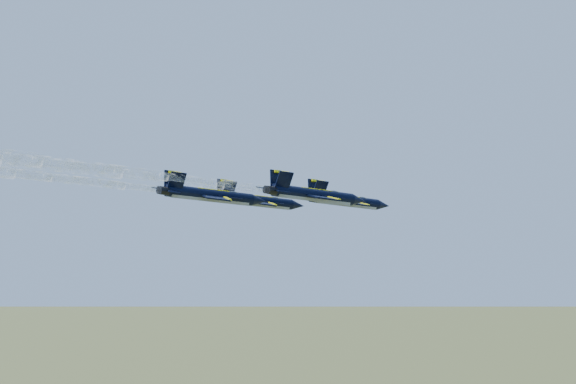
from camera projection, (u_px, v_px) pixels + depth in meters
The scene contains 5 objects.
jet_lead at pixel (347, 201), 114.95m from camera, with size 12.43×17.06×4.10m.
jet_left at pixel (258, 201), 115.10m from camera, with size 12.43×17.06×4.10m.
jet_right at pixel (316, 195), 100.26m from camera, with size 12.43×17.06×4.10m.
jet_slot at pixel (212, 196), 101.08m from camera, with size 12.43×17.06×4.10m.
smoke_trail_lead at pixel (42, 189), 89.50m from camera, with size 26.17×56.88×2.44m.
Camera 1 is at (62.53, -85.31, 91.69)m, focal length 45.00 mm.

